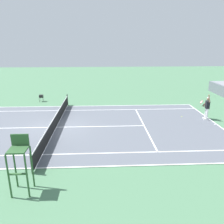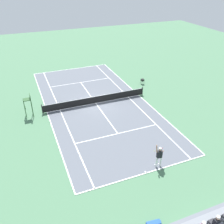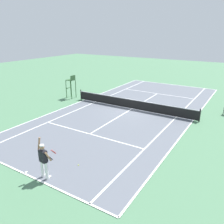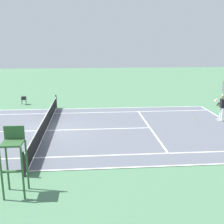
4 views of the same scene
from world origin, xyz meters
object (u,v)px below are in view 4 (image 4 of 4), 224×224
umpire_chair (14,153)px  ball_hopper (24,98)px  tennis_ball (193,118)px  tennis_player (222,107)px

umpire_chair → ball_hopper: 15.00m
tennis_ball → ball_hopper: bearing=-113.8°
tennis_player → umpire_chair: bearing=-54.0°
tennis_ball → umpire_chair: size_ratio=0.03×
tennis_player → ball_hopper: tennis_player is taller
tennis_ball → umpire_chair: 13.49m
tennis_player → umpire_chair: umpire_chair is taller
tennis_ball → umpire_chair: bearing=-47.5°
tennis_ball → ball_hopper: 13.97m
tennis_ball → umpire_chair: umpire_chair is taller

